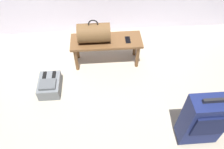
% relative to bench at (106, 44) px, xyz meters
% --- Properties ---
extents(ground_plane, '(6.60, 6.60, 0.00)m').
position_rel_bench_xyz_m(ground_plane, '(-0.25, -0.76, -0.35)').
color(ground_plane, '#B2A893').
extents(bench, '(1.00, 0.36, 0.42)m').
position_rel_bench_xyz_m(bench, '(0.00, 0.00, 0.00)').
color(bench, brown).
rests_on(bench, ground).
extents(duffel_bag_brown, '(0.44, 0.26, 0.34)m').
position_rel_bench_xyz_m(duffel_bag_brown, '(-0.17, -0.00, 0.20)').
color(duffel_bag_brown, brown).
rests_on(duffel_bag_brown, bench).
extents(cell_phone, '(0.07, 0.14, 0.01)m').
position_rel_bench_xyz_m(cell_phone, '(0.30, -0.02, 0.07)').
color(cell_phone, black).
rests_on(cell_phone, bench).
extents(suitcase_upright_navy, '(0.42, 0.24, 0.75)m').
position_rel_bench_xyz_m(suitcase_upright_navy, '(0.92, -1.31, 0.03)').
color(suitcase_upright_navy, navy).
rests_on(suitcase_upright_navy, ground).
extents(backpack_grey, '(0.28, 0.38, 0.21)m').
position_rel_bench_xyz_m(backpack_grey, '(-0.79, -0.49, -0.26)').
color(backpack_grey, slate).
rests_on(backpack_grey, ground).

